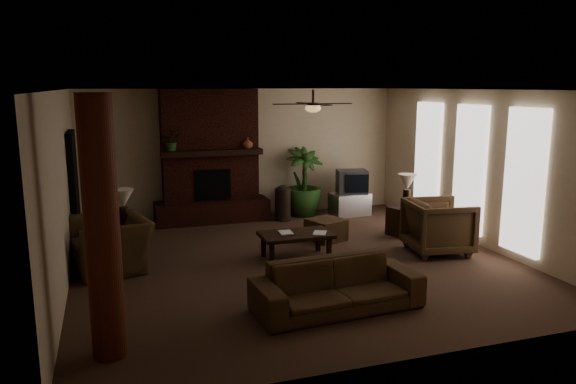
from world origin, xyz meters
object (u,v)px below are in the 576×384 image
object	(u,v)px
ottoman	(326,230)
tv_stand	(350,204)
floor_vase	(283,201)
floor_plant	(303,196)
armchair_left	(110,235)
armchair_right	(439,224)
coffee_table	(296,236)
log_column	(102,230)
side_table_right	(404,221)
sofa	(337,278)
side_table_left	(126,243)
lamp_right	(407,184)
lamp_left	(123,201)

from	to	relation	value
ottoman	tv_stand	distance (m)	2.12
floor_vase	floor_plant	xyz separation A→B (m)	(0.58, 0.32, -0.01)
armchair_left	armchair_right	size ratio (longest dim) A/B	1.22
armchair_left	coffee_table	world-z (taller)	armchair_left
armchair_right	floor_plant	distance (m)	3.63
log_column	side_table_right	distance (m)	6.50
sofa	armchair_right	world-z (taller)	armchair_right
side_table_left	floor_vase	bearing A→B (deg)	27.45
sofa	side_table_right	xyz separation A→B (m)	(2.66, 2.92, -0.15)
sofa	armchair_right	xyz separation A→B (m)	(2.64, 1.71, 0.09)
armchair_right	tv_stand	distance (m)	3.08
ottoman	lamp_right	distance (m)	1.80
sofa	tv_stand	xyz separation A→B (m)	(2.36, 4.77, -0.18)
coffee_table	log_column	bearing A→B (deg)	-139.38
tv_stand	side_table_left	world-z (taller)	side_table_left
sofa	coffee_table	xyz separation A→B (m)	(0.20, 2.21, -0.05)
armchair_right	sofa	bearing A→B (deg)	131.41
floor_plant	lamp_left	world-z (taller)	lamp_left
log_column	floor_plant	world-z (taller)	log_column
floor_vase	side_table_left	xyz separation A→B (m)	(-3.31, -1.72, -0.16)
sofa	lamp_right	bearing A→B (deg)	43.30
tv_stand	side_table_right	world-z (taller)	side_table_right
armchair_right	coffee_table	xyz separation A→B (m)	(-2.44, 0.50, -0.14)
armchair_right	ottoman	size ratio (longest dim) A/B	1.72
coffee_table	tv_stand	world-z (taller)	tv_stand
lamp_right	floor_plant	bearing A→B (deg)	121.02
log_column	floor_vase	bearing A→B (deg)	55.01
armchair_left	side_table_left	xyz separation A→B (m)	(0.25, 0.47, -0.28)
floor_vase	side_table_right	distance (m)	2.65
side_table_left	lamp_right	xyz separation A→B (m)	(5.22, -0.16, 0.73)
sofa	armchair_right	bearing A→B (deg)	29.12
side_table_right	lamp_right	size ratio (longest dim) A/B	0.85
log_column	floor_vase	size ratio (longest dim) A/B	3.64
lamp_left	side_table_right	world-z (taller)	lamp_left
tv_stand	side_table_right	distance (m)	1.87
armchair_left	lamp_right	bearing A→B (deg)	79.16
ottoman	floor_plant	bearing A→B (deg)	82.26
side_table_left	lamp_right	size ratio (longest dim) A/B	0.85
tv_stand	floor_vase	xyz separation A→B (m)	(-1.57, 0.02, 0.18)
log_column	lamp_right	world-z (taller)	log_column
armchair_right	lamp_left	bearing A→B (deg)	84.30
sofa	floor_plant	xyz separation A→B (m)	(1.37, 5.11, -0.00)
log_column	lamp_left	bearing A→B (deg)	85.03
coffee_table	side_table_left	world-z (taller)	side_table_left
side_table_right	floor_vase	bearing A→B (deg)	135.07
side_table_left	side_table_right	distance (m)	5.19
ottoman	side_table_right	distance (m)	1.58
tv_stand	lamp_right	xyz separation A→B (m)	(0.33, -1.86, 0.75)
coffee_table	side_table_right	world-z (taller)	side_table_right
tv_stand	side_table_right	size ratio (longest dim) A/B	1.55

